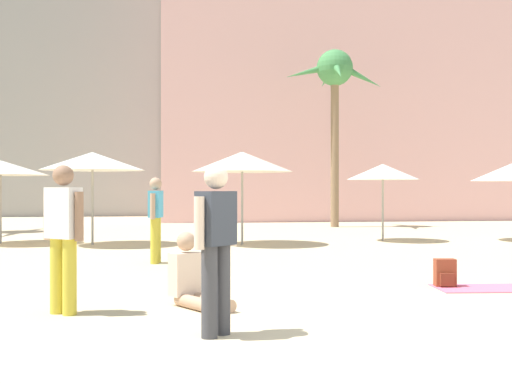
{
  "coord_description": "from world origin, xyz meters",
  "views": [
    {
      "loc": [
        -1.87,
        -5.63,
        1.45
      ],
      "look_at": [
        0.01,
        7.72,
        1.4
      ],
      "focal_mm": 44.46,
      "sensor_mm": 36.0,
      "label": 1
    }
  ],
  "objects": [
    {
      "name": "person_mid_center",
      "position": [
        -1.55,
        2.23,
        0.32
      ],
      "size": [
        0.8,
        0.99,
        0.92
      ],
      "rotation": [
        0.0,
        0.0,
        5.25
      ],
      "color": "tan",
      "rests_on": "ground"
    },
    {
      "name": "cafe_umbrella_3",
      "position": [
        -3.8,
        11.38,
        2.2
      ],
      "size": [
        2.71,
        2.71,
        2.43
      ],
      "color": "gray",
      "rests_on": "ground"
    },
    {
      "name": "beach_towel",
      "position": [
        2.93,
        3.03,
        0.01
      ],
      "size": [
        1.88,
        0.98,
        0.01
      ],
      "primitive_type": "cube",
      "rotation": [
        0.0,
        0.0,
        -0.1
      ],
      "color": "#EF6684",
      "rests_on": "ground"
    },
    {
      "name": "person_near_left",
      "position": [
        -1.39,
        0.61,
        0.93
      ],
      "size": [
        0.49,
        0.5,
        1.69
      ],
      "rotation": [
        0.0,
        0.0,
        2.37
      ],
      "color": "#3D3D42",
      "rests_on": "ground"
    },
    {
      "name": "ground",
      "position": [
        0.0,
        0.0,
        0.0
      ],
      "size": [
        120.0,
        120.0,
        0.0
      ],
      "primitive_type": "plane",
      "color": "#C6B28C"
    },
    {
      "name": "backpack",
      "position": [
        2.22,
        3.27,
        0.2
      ],
      "size": [
        0.32,
        0.27,
        0.42
      ],
      "rotation": [
        0.0,
        0.0,
        4.57
      ],
      "color": "brown",
      "rests_on": "ground"
    },
    {
      "name": "cafe_umbrella_0",
      "position": [
        0.1,
        10.98,
        2.19
      ],
      "size": [
        2.67,
        2.67,
        2.45
      ],
      "color": "gray",
      "rests_on": "ground"
    },
    {
      "name": "cafe_umbrella_5",
      "position": [
        -6.29,
        12.1,
        2.04
      ],
      "size": [
        2.51,
        2.51,
        2.24
      ],
      "color": "gray",
      "rests_on": "ground"
    },
    {
      "name": "person_near_right",
      "position": [
        -2.09,
        6.98,
        0.93
      ],
      "size": [
        0.3,
        0.61,
        1.69
      ],
      "rotation": [
        0.0,
        0.0,
        2.93
      ],
      "color": "gold",
      "rests_on": "ground"
    },
    {
      "name": "hotel_pink",
      "position": [
        8.81,
        26.9,
        8.08
      ],
      "size": [
        21.88,
        9.66,
        16.15
      ],
      "primitive_type": "cube",
      "color": "beige",
      "rests_on": "ground"
    },
    {
      "name": "hotel_tower_gray",
      "position": [
        -9.77,
        34.82,
        11.99
      ],
      "size": [
        17.19,
        10.56,
        23.97
      ],
      "primitive_type": "cube",
      "color": "gray",
      "rests_on": "ground"
    },
    {
      "name": "palm_tree_left",
      "position": [
        4.6,
        18.36,
        5.68
      ],
      "size": [
        3.86,
        3.88,
        6.91
      ],
      "color": "#896B4C",
      "rests_on": "ground"
    },
    {
      "name": "cafe_umbrella_1",
      "position": [
        4.17,
        11.57,
        1.95
      ],
      "size": [
        2.02,
        2.02,
        2.18
      ],
      "color": "gray",
      "rests_on": "ground"
    },
    {
      "name": "person_far_right",
      "position": [
        -3.06,
        1.96,
        0.95
      ],
      "size": [
        0.54,
        0.44,
        1.73
      ],
      "rotation": [
        0.0,
        0.0,
        4.07
      ],
      "color": "gold",
      "rests_on": "ground"
    }
  ]
}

